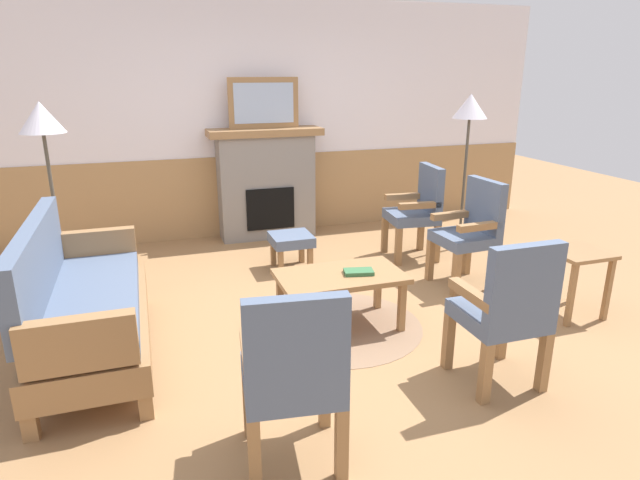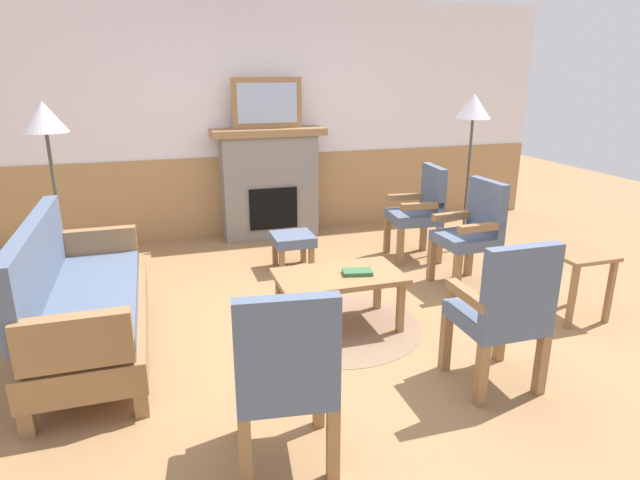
# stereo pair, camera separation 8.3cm
# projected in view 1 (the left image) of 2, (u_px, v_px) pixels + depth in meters

# --- Properties ---
(ground_plane) EXTENTS (14.00, 14.00, 0.00)m
(ground_plane) POSITION_uv_depth(u_px,v_px,m) (334.00, 317.00, 4.38)
(ground_plane) COLOR #997047
(wall_back) EXTENTS (7.20, 0.14, 2.70)m
(wall_back) POSITION_uv_depth(u_px,v_px,m) (260.00, 124.00, 6.32)
(wall_back) COLOR white
(wall_back) RESTS_ON ground_plane
(fireplace) EXTENTS (1.30, 0.44, 1.28)m
(fireplace) POSITION_uv_depth(u_px,v_px,m) (266.00, 183.00, 6.30)
(fireplace) COLOR gray
(fireplace) RESTS_ON ground_plane
(framed_picture) EXTENTS (0.80, 0.04, 0.56)m
(framed_picture) POSITION_uv_depth(u_px,v_px,m) (264.00, 103.00, 6.02)
(framed_picture) COLOR olive
(framed_picture) RESTS_ON fireplace
(couch) EXTENTS (0.70, 1.80, 0.98)m
(couch) POSITION_uv_depth(u_px,v_px,m) (85.00, 305.00, 3.65)
(couch) COLOR olive
(couch) RESTS_ON ground_plane
(coffee_table) EXTENTS (0.96, 0.56, 0.44)m
(coffee_table) POSITION_uv_depth(u_px,v_px,m) (340.00, 280.00, 4.10)
(coffee_table) COLOR olive
(coffee_table) RESTS_ON ground_plane
(round_rug) EXTENTS (1.29, 1.29, 0.01)m
(round_rug) POSITION_uv_depth(u_px,v_px,m) (340.00, 326.00, 4.22)
(round_rug) COLOR #896B51
(round_rug) RESTS_ON ground_plane
(book_on_table) EXTENTS (0.24, 0.17, 0.03)m
(book_on_table) POSITION_uv_depth(u_px,v_px,m) (359.00, 272.00, 4.08)
(book_on_table) COLOR #33663D
(book_on_table) RESTS_ON coffee_table
(footstool) EXTENTS (0.40, 0.40, 0.36)m
(footstool) POSITION_uv_depth(u_px,v_px,m) (291.00, 242.00, 5.34)
(footstool) COLOR olive
(footstool) RESTS_ON ground_plane
(armchair_near_fireplace) EXTENTS (0.53, 0.53, 0.98)m
(armchair_near_fireplace) POSITION_uv_depth(u_px,v_px,m) (418.00, 208.00, 5.61)
(armchair_near_fireplace) COLOR olive
(armchair_near_fireplace) RESTS_ON ground_plane
(armchair_by_window_left) EXTENTS (0.50, 0.50, 0.98)m
(armchair_by_window_left) POSITION_uv_depth(u_px,v_px,m) (471.00, 228.00, 4.89)
(armchair_by_window_left) COLOR olive
(armchair_by_window_left) RESTS_ON ground_plane
(armchair_front_left) EXTENTS (0.54, 0.54, 0.98)m
(armchair_front_left) POSITION_uv_depth(u_px,v_px,m) (293.00, 371.00, 2.58)
(armchair_front_left) COLOR olive
(armchair_front_left) RESTS_ON ground_plane
(armchair_front_center) EXTENTS (0.48, 0.48, 0.98)m
(armchair_front_center) POSITION_uv_depth(u_px,v_px,m) (507.00, 307.00, 3.28)
(armchair_front_center) COLOR olive
(armchair_front_center) RESTS_ON ground_plane
(side_table) EXTENTS (0.44, 0.44, 0.55)m
(side_table) POSITION_uv_depth(u_px,v_px,m) (576.00, 264.00, 4.30)
(side_table) COLOR olive
(side_table) RESTS_ON ground_plane
(floor_lamp_by_couch) EXTENTS (0.36, 0.36, 1.68)m
(floor_lamp_by_couch) POSITION_uv_depth(u_px,v_px,m) (43.00, 130.00, 4.35)
(floor_lamp_by_couch) COLOR #332D28
(floor_lamp_by_couch) RESTS_ON ground_plane
(floor_lamp_by_chairs) EXTENTS (0.36, 0.36, 1.68)m
(floor_lamp_by_chairs) POSITION_uv_depth(u_px,v_px,m) (470.00, 116.00, 5.63)
(floor_lamp_by_chairs) COLOR #332D28
(floor_lamp_by_chairs) RESTS_ON ground_plane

